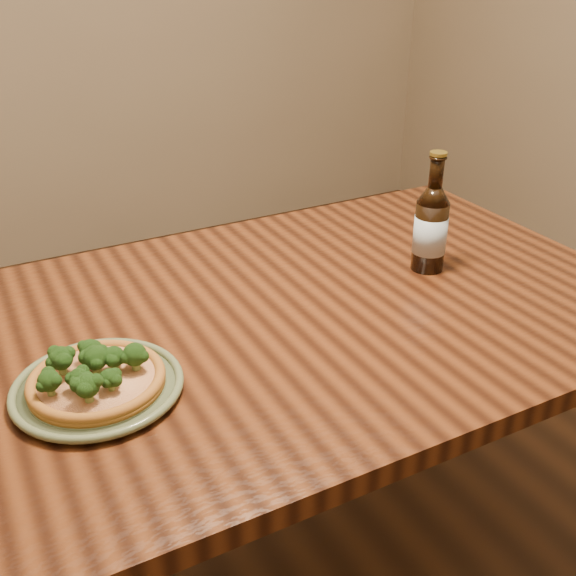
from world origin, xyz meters
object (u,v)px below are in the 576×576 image
pizza (96,377)px  table (250,360)px  beer_bottle (431,227)px  plate (98,387)px

pizza → table: bearing=17.3°
pizza → beer_bottle: 0.76m
table → beer_bottle: (0.44, 0.02, 0.19)m
pizza → beer_bottle: bearing=8.6°
plate → beer_bottle: bearing=8.6°
plate → beer_bottle: beer_bottle is taller
pizza → beer_bottle: beer_bottle is taller
plate → pizza: pizza is taller
pizza → beer_bottle: (0.75, 0.11, 0.07)m
table → beer_bottle: size_ratio=6.13×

